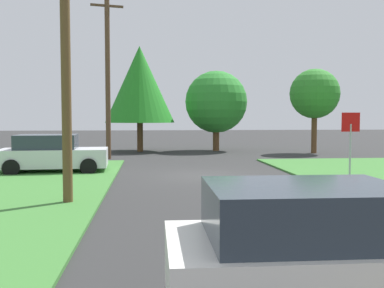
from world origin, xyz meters
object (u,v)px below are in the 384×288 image
Objects in this scene: pine_tree_center at (216,102)px; stop_sign at (350,133)px; utility_pole_mid at (108,74)px; oak_tree_left at (140,84)px; oak_tree_right at (315,94)px; car_behind_on_main_road at (330,255)px; utility_pole_near at (66,66)px; parked_car_near_building at (52,154)px.

stop_sign is at bearing -79.80° from pine_tree_center.
utility_pole_mid reaches higher than oak_tree_left.
pine_tree_center is at bearing 156.74° from oak_tree_right.
stop_sign reaches higher than car_behind_on_main_road.
utility_pole_mid is 1.29× the size of oak_tree_left.
stop_sign is at bearing 20.21° from utility_pole_near.
utility_pole_near reaches higher than oak_tree_left.
utility_pole_mid is at bearing 102.49° from car_behind_on_main_road.
utility_pole_near is at bearing -78.03° from parked_car_near_building.
oak_tree_right is (12.94, 2.81, -0.91)m from utility_pole_mid.
oak_tree_left is (1.58, 18.54, 0.81)m from utility_pole_near.
oak_tree_left is at bearing 96.54° from car_behind_on_main_road.
oak_tree_right reaches higher than car_behind_on_main_road.
oak_tree_right reaches higher than parked_car_near_building.
utility_pole_near reaches higher than oak_tree_right.
utility_pole_near is at bearing -94.87° from oak_tree_left.
oak_tree_left is (-7.96, 15.02, 2.78)m from stop_sign.
car_behind_on_main_road is at bearing -95.60° from pine_tree_center.
car_behind_on_main_road is at bearing 61.72° from stop_sign.
utility_pole_mid is at bearing -47.92° from stop_sign.
oak_tree_left is at bearing -64.69° from stop_sign.
utility_pole_near is 1.30× the size of pine_tree_center.
oak_tree_left is at bearing 70.07° from parked_car_near_building.
utility_pole_near is at bearing -110.10° from pine_tree_center.
car_behind_on_main_road is 26.37m from pine_tree_center.
utility_pole_near is 18.62m from oak_tree_left.
car_behind_on_main_road is 0.73× the size of oak_tree_right.
stop_sign is 0.63× the size of car_behind_on_main_road.
utility_pole_near is (-4.26, 7.48, 2.93)m from car_behind_on_main_road.
car_behind_on_main_road is 26.42m from oak_tree_left.
parked_car_near_building is at bearing -107.00° from oak_tree_left.
utility_pole_mid is (-9.62, 9.72, 2.98)m from stop_sign.
oak_tree_left is 1.29× the size of pine_tree_center.
stop_sign is 13.13m from oak_tree_right.
utility_pole_mid reaches higher than parked_car_near_building.
stop_sign is at bearing -20.55° from parked_car_near_building.
parked_car_near_building is 1.14× the size of car_behind_on_main_road.
parked_car_near_building is 15.87m from car_behind_on_main_road.
pine_tree_center is (6.90, 5.41, -1.37)m from utility_pole_mid.
pine_tree_center is (5.24, 0.11, -1.17)m from oak_tree_left.
stop_sign is at bearing 64.99° from car_behind_on_main_road.
utility_pole_mid is 13.28m from oak_tree_right.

